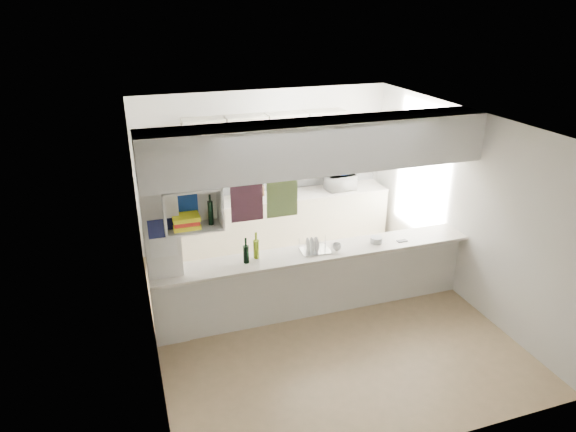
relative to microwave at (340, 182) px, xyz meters
name	(u,v)px	position (x,y,z in m)	size (l,w,h in m)	color
floor	(316,312)	(-1.22, -2.05, -1.05)	(4.80, 4.80, 0.00)	#997F58
ceiling	(321,121)	(-1.22, -2.05, 1.55)	(4.80, 4.80, 0.00)	white
wall_back	(265,169)	(-1.22, 0.35, 0.25)	(4.20, 4.20, 0.00)	silver
wall_left	(145,248)	(-3.32, -2.05, 0.25)	(4.80, 4.80, 0.00)	silver
wall_right	(461,205)	(0.88, -2.05, 0.25)	(4.80, 4.80, 0.00)	silver
servery_partition	(305,199)	(-1.39, -2.05, 0.61)	(4.20, 0.50, 2.60)	silver
cubby_shelf	(190,210)	(-2.78, -2.12, 0.66)	(0.65, 0.35, 0.50)	white
kitchen_run	(279,200)	(-1.06, 0.09, -0.23)	(3.60, 0.63, 2.24)	beige
microwave	(340,182)	(0.00, 0.00, 0.00)	(0.48, 0.33, 0.27)	white
bowl	(343,173)	(0.04, -0.03, 0.16)	(0.23, 0.23, 0.06)	#0D3494
dish_rack	(315,245)	(-1.24, -2.03, -0.05)	(0.39, 0.30, 0.20)	silver
cup	(337,247)	(-0.98, -2.12, -0.07)	(0.11, 0.11, 0.09)	white
wine_bottles	(251,251)	(-2.07, -2.02, -0.01)	(0.22, 0.15, 0.34)	black
plastic_tubs	(378,240)	(-0.37, -2.06, -0.10)	(0.50, 0.18, 0.08)	silver
utensil_jar	(234,195)	(-1.81, 0.10, -0.06)	(0.11, 0.11, 0.15)	black
knife_block	(261,191)	(-1.35, 0.13, -0.04)	(0.09, 0.07, 0.18)	brown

